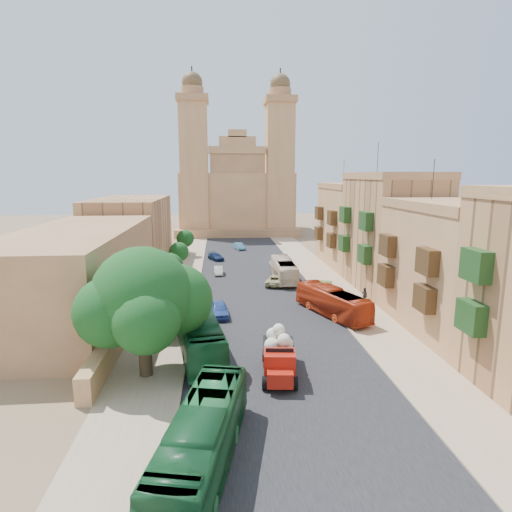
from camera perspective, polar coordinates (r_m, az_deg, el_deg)
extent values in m
plane|color=brown|center=(27.69, 5.01, -18.37)|extent=(260.00, 260.00, 0.00)
cube|color=black|center=(55.64, -0.36, -3.28)|extent=(14.00, 140.00, 0.01)
cube|color=tan|center=(57.18, 9.18, -3.04)|extent=(5.00, 140.00, 0.01)
cube|color=tan|center=(55.70, -10.17, -3.44)|extent=(5.00, 140.00, 0.01)
cube|color=tan|center=(56.62, 6.72, -3.06)|extent=(0.25, 140.00, 0.12)
cube|color=tan|center=(55.51, -7.60, -3.35)|extent=(0.25, 140.00, 0.12)
cube|color=#1D431A|center=(30.75, 26.73, -7.26)|extent=(0.90, 2.20, 2.00)
cube|color=#1D431A|center=(29.95, 27.27, -1.12)|extent=(0.90, 2.20, 2.00)
cube|color=#B37F51|center=(41.18, 24.80, -1.78)|extent=(8.00, 14.00, 10.50)
cube|color=#9F6E45|center=(40.44, 25.42, 6.07)|extent=(8.20, 14.00, 0.80)
cylinder|color=black|center=(42.33, 22.56, 9.43)|extent=(0.06, 0.06, 3.60)
cube|color=#432C16|center=(36.04, 21.54, -5.27)|extent=(0.90, 2.20, 2.00)
cube|color=#432C16|center=(42.95, 16.91, -2.49)|extent=(0.90, 2.20, 2.00)
cube|color=#432C16|center=(35.38, 21.87, -0.68)|extent=(0.90, 2.20, 2.00)
cube|color=#432C16|center=(42.40, 17.13, 1.38)|extent=(0.90, 2.20, 2.00)
cube|color=tan|center=(53.37, 17.50, 2.72)|extent=(8.00, 14.00, 13.00)
cube|color=#9F6E45|center=(52.92, 17.92, 10.14)|extent=(8.20, 14.00, 0.80)
cylinder|color=black|center=(55.19, 15.92, 12.53)|extent=(0.06, 0.06, 3.60)
cube|color=#1D431A|center=(48.40, 14.28, 0.24)|extent=(0.90, 2.20, 2.00)
cube|color=#1D431A|center=(55.75, 11.64, 1.70)|extent=(0.90, 2.20, 2.00)
cube|color=#1D431A|center=(47.90, 14.48, 4.53)|extent=(0.90, 2.20, 2.00)
cube|color=#1D431A|center=(55.31, 11.79, 5.42)|extent=(0.90, 2.20, 2.00)
cube|color=#B37F51|center=(66.50, 12.88, 3.78)|extent=(8.00, 14.00, 11.50)
cube|color=#9F6E45|center=(66.07, 13.10, 9.08)|extent=(8.20, 14.00, 0.80)
cylinder|color=black|center=(68.43, 11.63, 11.02)|extent=(0.06, 0.06, 3.60)
cube|color=#432C16|center=(61.69, 10.00, 2.07)|extent=(0.90, 2.20, 2.00)
cube|color=#432C16|center=(69.22, 8.33, 3.04)|extent=(0.90, 2.20, 2.00)
cube|color=#432C16|center=(61.30, 10.09, 5.05)|extent=(0.90, 2.20, 2.00)
cube|color=#432C16|center=(68.87, 8.40, 5.70)|extent=(0.90, 2.20, 2.00)
cube|color=#B37F51|center=(46.28, -14.99, -5.40)|extent=(1.00, 40.00, 1.80)
cube|color=#9F6E45|center=(44.93, -22.56, -2.01)|extent=(10.00, 28.00, 8.40)
cube|color=tan|center=(69.68, -16.30, 3.30)|extent=(10.00, 22.00, 10.00)
cube|color=#B37F51|center=(105.11, -2.67, 7.16)|extent=(26.00, 20.00, 14.00)
cube|color=#9F6E45|center=(95.25, -2.37, 3.11)|extent=(28.00, 4.00, 1.80)
cube|color=#9F6E45|center=(96.18, -2.46, 8.62)|extent=(12.00, 2.00, 16.00)
cube|color=#B37F51|center=(96.28, -2.50, 13.92)|extent=(12.60, 2.40, 1.60)
cube|color=#B37F51|center=(96.39, -2.51, 14.93)|extent=(8.00, 2.00, 2.40)
cube|color=#B37F51|center=(96.54, -2.52, 16.00)|extent=(4.00, 2.00, 1.60)
cube|color=#B37F51|center=(97.46, -8.21, 11.20)|extent=(6.00, 6.00, 29.00)
cube|color=#9F6E45|center=(98.78, -8.46, 19.99)|extent=(6.80, 6.80, 1.40)
cylinder|color=#9F6E45|center=(99.06, -8.49, 20.90)|extent=(4.80, 4.80, 1.80)
sphere|color=brown|center=(99.40, -8.52, 21.92)|extent=(4.40, 4.40, 4.40)
cylinder|color=black|center=(99.90, -8.56, 23.27)|extent=(0.28, 0.28, 1.80)
cube|color=#B37F51|center=(98.31, 3.13, 11.28)|extent=(6.00, 6.00, 29.00)
cube|color=#9F6E45|center=(99.63, 3.23, 20.00)|extent=(6.80, 6.80, 1.40)
cylinder|color=#9F6E45|center=(99.90, 3.24, 20.90)|extent=(4.80, 4.80, 1.80)
sphere|color=brown|center=(100.24, 3.25, 21.92)|extent=(4.40, 4.40, 4.40)
cylinder|color=black|center=(100.73, 3.26, 23.26)|extent=(0.28, 0.28, 1.80)
cylinder|color=#392B1C|center=(30.62, -14.56, -12.22)|extent=(0.89, 0.89, 3.38)
sphere|color=#103B15|center=(29.36, -14.90, -5.32)|extent=(6.76, 6.76, 6.76)
sphere|color=#103B15|center=(30.24, -10.51, -5.72)|extent=(4.98, 4.98, 4.98)
sphere|color=#103B15|center=(29.22, -18.91, -7.08)|extent=(4.63, 4.63, 4.63)
sphere|color=#103B15|center=(27.53, -14.46, -8.32)|extent=(4.27, 4.27, 4.27)
sphere|color=#103B15|center=(31.23, -16.14, -3.08)|extent=(3.91, 3.91, 3.91)
cylinder|color=#392B1C|center=(38.25, -13.33, -8.22)|extent=(0.44, 0.44, 2.46)
sphere|color=#103B15|center=(37.53, -13.49, -4.63)|extent=(3.58, 3.58, 3.58)
cylinder|color=#392B1C|center=(49.70, -11.38, -3.91)|extent=(0.44, 0.44, 2.18)
sphere|color=#103B15|center=(49.20, -11.48, -1.43)|extent=(3.17, 3.17, 3.17)
cylinder|color=#392B1C|center=(61.36, -10.18, -1.22)|extent=(0.44, 0.44, 1.91)
sphere|color=#103B15|center=(60.99, -10.24, 0.55)|extent=(2.78, 2.78, 2.78)
cylinder|color=#392B1C|center=(73.10, -9.37, 0.75)|extent=(0.44, 0.44, 2.01)
sphere|color=#103B15|center=(72.78, -9.42, 2.32)|extent=(2.93, 2.93, 2.93)
cube|color=#AD190D|center=(30.87, 3.01, -12.66)|extent=(2.49, 3.68, 0.87)
cube|color=black|center=(30.68, 3.02, -11.84)|extent=(2.54, 3.74, 0.12)
cube|color=#AD190D|center=(28.80, 3.15, -14.23)|extent=(2.19, 1.85, 1.74)
cube|color=#AD190D|center=(27.93, 3.22, -15.95)|extent=(1.76, 1.33, 0.96)
cube|color=black|center=(28.53, 3.16, -13.00)|extent=(1.83, 0.30, 0.87)
cylinder|color=black|center=(28.39, 1.16, -16.56)|extent=(0.43, 0.90, 0.87)
cylinder|color=black|center=(28.46, 5.22, -16.54)|extent=(0.43, 0.90, 0.87)
cylinder|color=black|center=(32.22, 1.17, -13.11)|extent=(0.43, 0.90, 0.87)
cylinder|color=black|center=(32.28, 4.69, -13.10)|extent=(0.43, 0.90, 0.87)
sphere|color=beige|center=(30.04, 2.12, -11.83)|extent=(1.06, 1.06, 1.06)
sphere|color=beige|center=(30.34, 3.97, -11.62)|extent=(1.06, 1.06, 1.06)
sphere|color=beige|center=(31.12, 2.99, -11.02)|extent=(1.06, 1.06, 1.06)
sphere|color=beige|center=(30.47, 2.29, -10.43)|extent=(0.96, 0.96, 0.96)
sphere|color=beige|center=(29.62, 3.75, -11.18)|extent=(0.96, 0.96, 0.96)
sphere|color=beige|center=(30.15, 3.05, -9.79)|extent=(0.87, 0.87, 0.87)
cube|color=#4F5D23|center=(46.86, 8.63, -4.94)|extent=(3.37, 4.81, 1.82)
cylinder|color=black|center=(45.66, 7.28, -6.04)|extent=(0.53, 0.78, 0.73)
cylinder|color=black|center=(45.45, 9.45, -6.18)|extent=(0.53, 0.78, 0.73)
cylinder|color=black|center=(48.58, 7.83, -5.03)|extent=(0.53, 0.78, 0.73)
cylinder|color=black|center=(48.39, 9.86, -5.15)|extent=(0.53, 0.78, 0.73)
imported|color=#17552A|center=(21.51, -7.14, -23.07)|extent=(4.76, 11.11, 3.01)
imported|color=#165A2C|center=(33.40, -7.67, -10.15)|extent=(4.52, 11.82, 3.21)
imported|color=#B22F12|center=(42.38, 10.14, -6.05)|extent=(5.65, 9.88, 2.71)
imported|color=#F8DEBE|center=(55.71, 3.75, -1.82)|extent=(2.48, 10.05, 2.79)
imported|color=#2D4C9B|center=(41.76, -4.91, -7.11)|extent=(1.95, 4.23, 1.41)
imported|color=beige|center=(59.11, -5.03, -1.96)|extent=(1.26, 3.33, 1.09)
imported|color=#BFB885|center=(53.34, 2.71, -3.20)|extent=(3.41, 5.05, 1.29)
imported|color=#10244A|center=(69.20, -5.38, -0.09)|extent=(3.02, 4.15, 1.12)
imported|color=white|center=(64.37, 2.39, -0.87)|extent=(1.43, 3.33, 1.12)
imported|color=teal|center=(78.87, -2.27, 1.31)|extent=(2.31, 3.92, 1.22)
imported|color=black|center=(42.12, 11.77, -6.76)|extent=(0.79, 0.61, 1.94)
imported|color=#353438|center=(47.01, 14.26, -5.14)|extent=(0.65, 1.10, 1.76)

